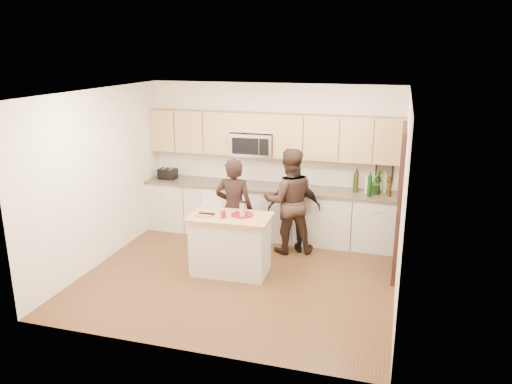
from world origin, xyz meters
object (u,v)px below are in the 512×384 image
(woman_right, at_px, (294,209))
(island, at_px, (231,244))
(woman_left, at_px, (234,209))
(toaster, at_px, (168,174))
(woman_center, at_px, (289,201))

(woman_right, bearing_deg, island, 33.41)
(woman_left, bearing_deg, toaster, -37.77)
(woman_center, bearing_deg, woman_left, 13.01)
(island, xyz_separation_m, woman_left, (-0.12, 0.55, 0.37))
(island, xyz_separation_m, woman_right, (0.75, 1.04, 0.29))
(woman_left, distance_m, woman_center, 0.92)
(woman_left, distance_m, woman_right, 1.00)
(woman_center, bearing_deg, woman_right, 161.02)
(island, distance_m, woman_left, 0.67)
(woman_left, height_order, woman_right, woman_left)
(island, bearing_deg, woman_right, 52.43)
(woman_left, relative_size, woman_center, 0.94)
(woman_right, bearing_deg, woman_center, -20.92)
(toaster, distance_m, woman_center, 2.49)
(toaster, distance_m, woman_right, 2.58)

